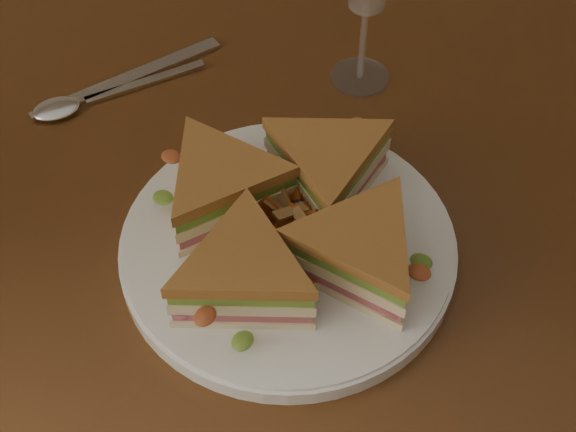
{
  "coord_description": "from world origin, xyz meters",
  "views": [
    {
      "loc": [
        -0.1,
        -0.47,
        1.31
      ],
      "look_at": [
        0.06,
        -0.09,
        0.8
      ],
      "focal_mm": 50.0,
      "sensor_mm": 36.0,
      "label": 1
    }
  ],
  "objects_px": {
    "sandwich_wedges": "(288,220)",
    "spoon": "(79,103)",
    "knife": "(122,82)",
    "table": "(201,263)",
    "plate": "(288,247)"
  },
  "relations": [
    {
      "from": "sandwich_wedges",
      "to": "spoon",
      "type": "height_order",
      "value": "sandwich_wedges"
    },
    {
      "from": "sandwich_wedges",
      "to": "spoon",
      "type": "relative_size",
      "value": 1.58
    },
    {
      "from": "spoon",
      "to": "knife",
      "type": "xyz_separation_m",
      "value": [
        0.05,
        0.02,
        -0.0
      ]
    },
    {
      "from": "table",
      "to": "knife",
      "type": "bearing_deg",
      "value": 95.68
    },
    {
      "from": "spoon",
      "to": "knife",
      "type": "height_order",
      "value": "spoon"
    },
    {
      "from": "table",
      "to": "knife",
      "type": "distance_m",
      "value": 0.21
    },
    {
      "from": "spoon",
      "to": "knife",
      "type": "bearing_deg",
      "value": 14.29
    },
    {
      "from": "table",
      "to": "sandwich_wedges",
      "type": "distance_m",
      "value": 0.18
    },
    {
      "from": "table",
      "to": "plate",
      "type": "relative_size",
      "value": 4.16
    },
    {
      "from": "plate",
      "to": "table",
      "type": "bearing_deg",
      "value": 123.08
    },
    {
      "from": "table",
      "to": "sandwich_wedges",
      "type": "height_order",
      "value": "sandwich_wedges"
    },
    {
      "from": "table",
      "to": "spoon",
      "type": "relative_size",
      "value": 6.53
    },
    {
      "from": "plate",
      "to": "sandwich_wedges",
      "type": "height_order",
      "value": "sandwich_wedges"
    },
    {
      "from": "table",
      "to": "plate",
      "type": "bearing_deg",
      "value": -56.92
    },
    {
      "from": "knife",
      "to": "table",
      "type": "bearing_deg",
      "value": -95.6
    }
  ]
}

